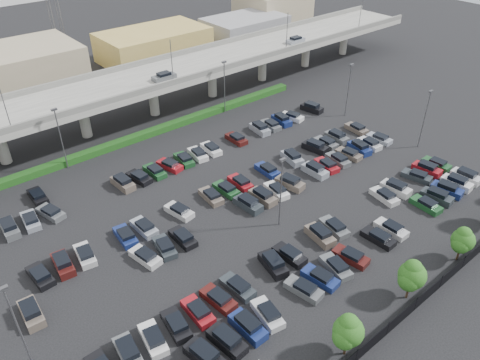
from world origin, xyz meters
name	(u,v)px	position (x,y,z in m)	size (l,w,h in m)	color
ground	(241,198)	(0.00, 0.00, 0.00)	(280.00, 280.00, 0.00)	black
overpass	(126,87)	(-0.25, 31.99, 6.97)	(150.00, 13.00, 15.80)	gray
hedge	(151,132)	(0.00, 25.00, 0.55)	(66.00, 1.60, 1.10)	#194213
fence	(410,310)	(-0.05, -28.00, 0.90)	(70.00, 0.10, 2.00)	black
tree_row	(407,281)	(0.70, -26.53, 3.52)	(65.07, 3.66, 5.94)	#332316
parked_cars	(260,205)	(0.33, -3.76, 0.62)	(62.96, 41.60, 1.67)	gray
light_poles	(208,165)	(-4.13, 2.00, 6.24)	(66.90, 48.38, 10.30)	#4F4F54
distant_buildings	(115,50)	(12.38, 61.81, 3.74)	(138.00, 24.00, 9.00)	gray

